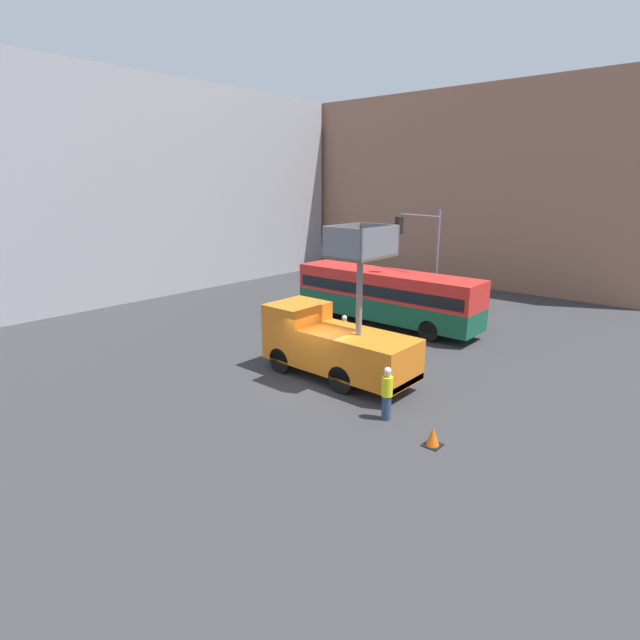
{
  "coord_description": "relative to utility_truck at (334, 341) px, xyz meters",
  "views": [
    {
      "loc": [
        -13.98,
        -12.48,
        7.8
      ],
      "look_at": [
        1.0,
        0.47,
        2.32
      ],
      "focal_mm": 28.0,
      "sensor_mm": 36.0,
      "label": 1
    }
  ],
  "objects": [
    {
      "name": "road_worker_directing",
      "position": [
        2.64,
        1.54,
        -0.62
      ],
      "size": [
        0.38,
        0.38,
        1.85
      ],
      "rotation": [
        0.0,
        0.0,
        0.92
      ],
      "color": "navy",
      "rests_on": "ground_plane"
    },
    {
      "name": "traffic_cone_near_truck",
      "position": [
        -2.34,
        -5.83,
        -1.27
      ],
      "size": [
        0.54,
        0.54,
        0.61
      ],
      "color": "black",
      "rests_on": "ground_plane"
    },
    {
      "name": "city_bus",
      "position": [
        7.95,
        2.79,
        0.26
      ],
      "size": [
        2.43,
        10.85,
        3.07
      ],
      "rotation": [
        0.0,
        0.0,
        1.86
      ],
      "color": "#145638",
      "rests_on": "ground_plane"
    },
    {
      "name": "traffic_light_pole",
      "position": [
        9.83,
        1.6,
        2.7
      ],
      "size": [
        3.13,
        2.87,
        6.35
      ],
      "color": "slate",
      "rests_on": "ground_plane"
    },
    {
      "name": "road_worker_near_truck",
      "position": [
        -1.78,
        -3.76,
        -0.6
      ],
      "size": [
        0.38,
        0.38,
        1.89
      ],
      "rotation": [
        0.0,
        0.0,
        0.4
      ],
      "color": "navy",
      "rests_on": "ground_plane"
    },
    {
      "name": "building_backdrop_far",
      "position": [
        -1.0,
        23.74,
        5.76
      ],
      "size": [
        44.0,
        10.0,
        14.63
      ],
      "color": "#9E9EA3",
      "rests_on": "ground_plane"
    },
    {
      "name": "ground_plane",
      "position": [
        -1.0,
        0.29,
        -1.55
      ],
      "size": [
        120.0,
        120.0,
        0.0
      ],
      "primitive_type": "plane",
      "color": "#333335"
    },
    {
      "name": "utility_truck",
      "position": [
        0.0,
        0.0,
        0.0
      ],
      "size": [
        2.38,
        6.53,
        6.27
      ],
      "color": "orange",
      "rests_on": "ground_plane"
    },
    {
      "name": "building_backdrop_side",
      "position": [
        26.41,
        5.76,
        5.74
      ],
      "size": [
        10.0,
        28.0,
        14.59
      ],
      "color": "#936651",
      "rests_on": "ground_plane"
    }
  ]
}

